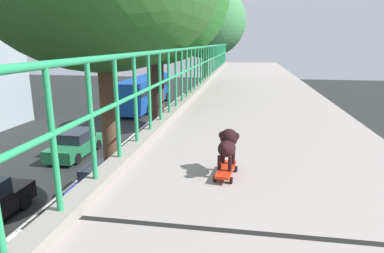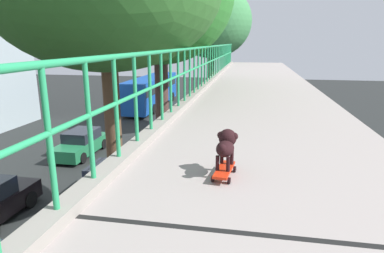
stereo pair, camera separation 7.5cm
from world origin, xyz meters
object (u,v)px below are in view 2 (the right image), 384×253
at_px(car_blue_fifth, 110,178).
at_px(small_dog, 226,144).
at_px(car_green_sixth, 81,143).
at_px(toy_skateboard, 224,170).
at_px(city_bus, 152,90).

bearing_deg(car_blue_fifth, small_dog, -59.04).
xyz_separation_m(car_blue_fifth, car_green_sixth, (-3.79, 4.37, 0.07)).
relative_size(toy_skateboard, small_dog, 1.15).
bearing_deg(car_green_sixth, car_blue_fifth, -49.10).
bearing_deg(car_blue_fifth, city_bus, 101.75).
bearing_deg(toy_skateboard, city_bus, 108.70).
relative_size(city_bus, small_dog, 29.36).
bearing_deg(car_blue_fifth, car_green_sixth, 130.90).
distance_m(car_blue_fifth, city_bus, 19.75).
height_order(car_blue_fifth, car_green_sixth, car_green_sixth).
bearing_deg(city_bus, car_green_sixth, -89.13).
bearing_deg(city_bus, toy_skateboard, -71.30).
distance_m(city_bus, toy_skateboard, 30.99).
distance_m(car_blue_fifth, car_green_sixth, 5.79).
relative_size(car_blue_fifth, small_dog, 10.45).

